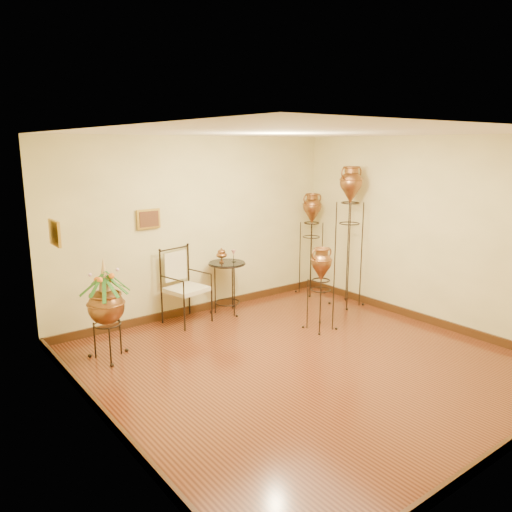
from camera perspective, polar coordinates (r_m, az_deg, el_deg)
ground at (r=6.42m, az=5.37°, el=-11.97°), size 5.00×5.00×0.00m
room_shell at (r=5.92m, az=5.62°, el=3.50°), size 5.02×5.02×2.81m
amphora_tall at (r=8.39m, az=10.57°, el=2.34°), size 0.58×0.58×2.36m
amphora_mid at (r=9.05m, az=6.33°, el=1.48°), size 0.52×0.52×1.85m
amphora_short at (r=7.32m, az=7.41°, el=-3.71°), size 0.41×0.41×1.25m
planter_urn at (r=6.50m, az=-16.79°, el=-5.08°), size 0.84×0.84×1.34m
armchair at (r=7.63m, az=-7.95°, el=-3.44°), size 0.75×0.72×1.14m
side_table at (r=8.04m, az=-3.32°, el=-3.51°), size 0.66×0.66×1.06m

